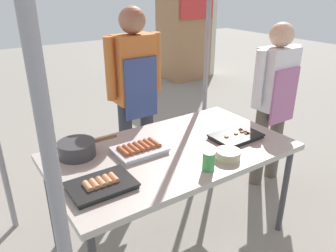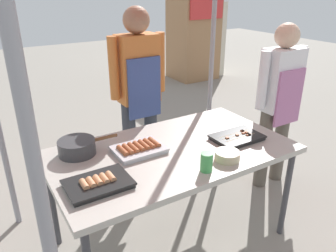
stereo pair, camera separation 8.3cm
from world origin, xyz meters
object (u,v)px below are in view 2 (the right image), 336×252
(stall_table, at_px, (172,156))
(tray_grilled_sausages, at_px, (98,183))
(cooking_wok, at_px, (77,147))
(neighbor_stall_right, at_px, (199,24))
(vendor_woman, at_px, (139,86))
(tray_pork_links, at_px, (139,149))
(tray_meat_skewers, at_px, (237,137))
(neighbor_stall_left, at_px, (193,35))
(customer_nearby, at_px, (279,96))
(drink_cup_near_edge, at_px, (207,162))
(condiment_bowl, at_px, (227,156))

(stall_table, height_order, tray_grilled_sausages, tray_grilled_sausages)
(cooking_wok, distance_m, neighbor_stall_right, 5.09)
(tray_grilled_sausages, distance_m, vendor_woman, 1.26)
(stall_table, distance_m, tray_pork_links, 0.23)
(stall_table, height_order, cooking_wok, cooking_wok)
(tray_meat_skewers, height_order, vendor_woman, vendor_woman)
(cooking_wok, height_order, neighbor_stall_left, neighbor_stall_left)
(stall_table, xyz_separation_m, neighbor_stall_right, (3.06, 3.85, 0.31))
(tray_pork_links, height_order, vendor_woman, vendor_woman)
(vendor_woman, bearing_deg, cooking_wok, 37.57)
(vendor_woman, bearing_deg, tray_meat_skewers, 106.91)
(neighbor_stall_left, bearing_deg, vendor_woman, -132.61)
(cooking_wok, bearing_deg, vendor_woman, 37.57)
(tray_grilled_sausages, xyz_separation_m, neighbor_stall_right, (3.64, 4.01, 0.24))
(tray_meat_skewers, relative_size, customer_nearby, 0.23)
(tray_pork_links, relative_size, neighbor_stall_right, 0.16)
(stall_table, bearing_deg, customer_nearby, 8.04)
(tray_meat_skewers, xyz_separation_m, neighbor_stall_left, (2.34, 3.80, 0.07))
(tray_grilled_sausages, distance_m, neighbor_stall_right, 5.42)
(cooking_wok, bearing_deg, stall_table, -25.41)
(tray_grilled_sausages, relative_size, tray_pork_links, 1.07)
(tray_grilled_sausages, height_order, drink_cup_near_edge, drink_cup_near_edge)
(cooking_wok, distance_m, vendor_woman, 0.94)
(tray_grilled_sausages, relative_size, neighbor_stall_right, 0.17)
(tray_grilled_sausages, xyz_separation_m, neighbor_stall_left, (3.38, 3.84, 0.07))
(tray_pork_links, bearing_deg, cooking_wok, 152.81)
(neighbor_stall_left, distance_m, neighbor_stall_right, 0.35)
(tray_meat_skewers, distance_m, tray_pork_links, 0.70)
(customer_nearby, bearing_deg, vendor_woman, 147.25)
(tray_meat_skewers, distance_m, neighbor_stall_right, 4.74)
(tray_grilled_sausages, bearing_deg, neighbor_stall_right, 47.78)
(tray_pork_links, xyz_separation_m, condiment_bowl, (0.42, -0.38, 0.01))
(condiment_bowl, height_order, neighbor_stall_right, neighbor_stall_right)
(neighbor_stall_left, bearing_deg, drink_cup_near_edge, -124.67)
(vendor_woman, relative_size, neighbor_stall_right, 0.80)
(tray_meat_skewers, xyz_separation_m, customer_nearby, (0.74, 0.29, 0.10))
(tray_grilled_sausages, bearing_deg, tray_meat_skewers, 2.49)
(neighbor_stall_left, bearing_deg, neighbor_stall_right, 32.74)
(vendor_woman, bearing_deg, customer_nearby, 147.25)
(neighbor_stall_right, bearing_deg, tray_grilled_sausages, -132.22)
(condiment_bowl, distance_m, customer_nearby, 1.10)
(tray_meat_skewers, distance_m, cooking_wok, 1.09)
(drink_cup_near_edge, relative_size, vendor_woman, 0.07)
(stall_table, relative_size, vendor_woman, 1.00)
(neighbor_stall_right, bearing_deg, customer_nearby, -116.75)
(customer_nearby, xyz_separation_m, neighbor_stall_left, (1.60, 3.51, -0.02))
(vendor_woman, distance_m, neighbor_stall_left, 3.88)
(stall_table, xyz_separation_m, condiment_bowl, (0.22, -0.30, 0.08))
(drink_cup_near_edge, distance_m, customer_nearby, 1.29)
(tray_grilled_sausages, height_order, condiment_bowl, condiment_bowl)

